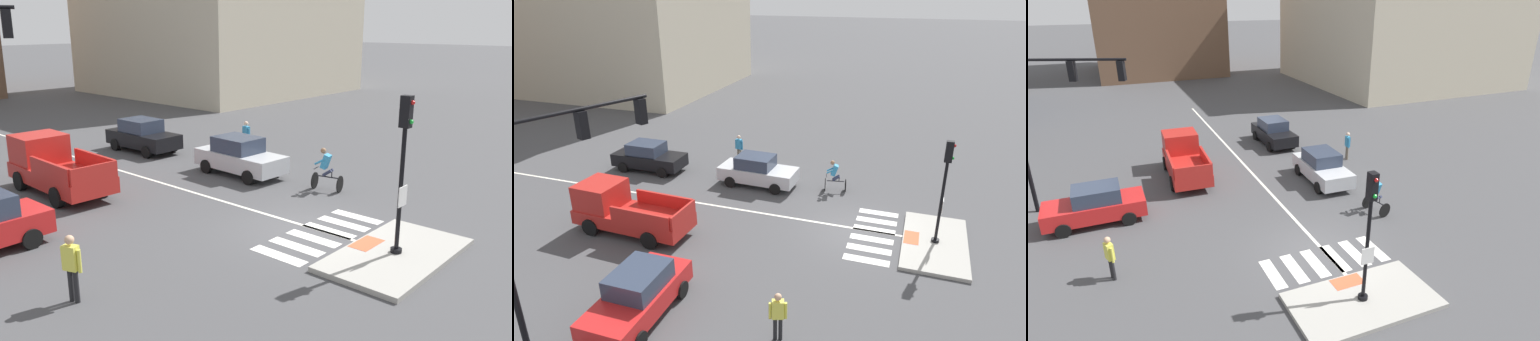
% 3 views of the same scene
% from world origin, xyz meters
% --- Properties ---
extents(ground_plane, '(300.00, 300.00, 0.00)m').
position_xyz_m(ground_plane, '(0.00, 0.00, 0.00)').
color(ground_plane, '#474749').
extents(traffic_island, '(4.75, 2.57, 0.15)m').
position_xyz_m(traffic_island, '(0.00, -3.26, 0.07)').
color(traffic_island, '#A3A099').
rests_on(traffic_island, ground).
extents(tactile_pad_front, '(1.10, 0.60, 0.01)m').
position_xyz_m(tactile_pad_front, '(0.00, -2.32, 0.15)').
color(tactile_pad_front, '#DB5B38').
rests_on(tactile_pad_front, traffic_island).
extents(signal_pole, '(0.44, 0.38, 4.36)m').
position_xyz_m(signal_pole, '(0.00, -3.26, 2.78)').
color(signal_pole, black).
rests_on(signal_pole, traffic_island).
extents(crosswalk_stripe_a, '(0.44, 1.80, 0.01)m').
position_xyz_m(crosswalk_stripe_a, '(-2.09, -0.74, 0.00)').
color(crosswalk_stripe_a, silver).
rests_on(crosswalk_stripe_a, ground).
extents(crosswalk_stripe_b, '(0.44, 1.80, 0.01)m').
position_xyz_m(crosswalk_stripe_b, '(-1.26, -0.74, 0.00)').
color(crosswalk_stripe_b, silver).
rests_on(crosswalk_stripe_b, ground).
extents(crosswalk_stripe_c, '(0.44, 1.80, 0.01)m').
position_xyz_m(crosswalk_stripe_c, '(-0.42, -0.74, 0.00)').
color(crosswalk_stripe_c, silver).
rests_on(crosswalk_stripe_c, ground).
extents(crosswalk_stripe_d, '(0.44, 1.80, 0.01)m').
position_xyz_m(crosswalk_stripe_d, '(0.42, -0.74, 0.00)').
color(crosswalk_stripe_d, silver).
rests_on(crosswalk_stripe_d, ground).
extents(crosswalk_stripe_e, '(0.44, 1.80, 0.01)m').
position_xyz_m(crosswalk_stripe_e, '(1.26, -0.74, 0.00)').
color(crosswalk_stripe_e, silver).
rests_on(crosswalk_stripe_e, ground).
extents(crosswalk_stripe_f, '(0.44, 1.80, 0.01)m').
position_xyz_m(crosswalk_stripe_f, '(2.09, -0.74, 0.00)').
color(crosswalk_stripe_f, silver).
rests_on(crosswalk_stripe_f, ground).
extents(lane_centre_line, '(0.14, 28.00, 0.01)m').
position_xyz_m(lane_centre_line, '(0.26, 10.00, 0.00)').
color(lane_centre_line, silver).
rests_on(lane_centre_line, ground).
extents(traffic_light_mast, '(4.68, 1.91, 6.99)m').
position_xyz_m(traffic_light_mast, '(-8.79, 7.31, 4.83)').
color(traffic_light_mast, black).
rests_on(traffic_light_mast, ground).
extents(building_far_block, '(19.99, 20.31, 15.01)m').
position_xyz_m(building_far_block, '(24.02, 28.00, 7.52)').
color(building_far_block, beige).
rests_on(building_far_block, ground).
extents(car_red_cross_left, '(4.12, 1.89, 1.64)m').
position_xyz_m(car_red_cross_left, '(-7.67, 5.72, 0.81)').
color(car_red_cross_left, red).
rests_on(car_red_cross_left, ground).
extents(car_black_eastbound_far, '(1.88, 4.12, 1.64)m').
position_xyz_m(car_black_eastbound_far, '(3.25, 12.51, 0.81)').
color(car_black_eastbound_far, black).
rests_on(car_black_eastbound_far, ground).
extents(car_silver_eastbound_mid, '(1.95, 4.16, 1.64)m').
position_xyz_m(car_silver_eastbound_mid, '(3.31, 5.82, 0.81)').
color(car_silver_eastbound_mid, silver).
rests_on(car_silver_eastbound_mid, ground).
extents(pickup_truck_red_westbound_far, '(2.19, 5.16, 2.08)m').
position_xyz_m(pickup_truck_red_westbound_far, '(-3.14, 9.55, 0.98)').
color(pickup_truck_red_westbound_far, red).
rests_on(pickup_truck_red_westbound_far, ground).
extents(cyclist, '(0.87, 1.20, 1.68)m').
position_xyz_m(cyclist, '(3.88, 1.78, 0.87)').
color(cyclist, black).
rests_on(cyclist, ground).
extents(pedestrian_at_curb_left, '(0.33, 0.52, 1.67)m').
position_xyz_m(pedestrian_at_curb_left, '(-7.27, 1.18, 0.98)').
color(pedestrian_at_curb_left, black).
rests_on(pedestrian_at_curb_left, ground).
extents(pedestrian_waiting_far_side, '(0.29, 0.54, 1.67)m').
position_xyz_m(pedestrian_waiting_far_side, '(6.20, 8.10, 0.98)').
color(pedestrian_waiting_far_side, '#6B6051').
rests_on(pedestrian_waiting_far_side, ground).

